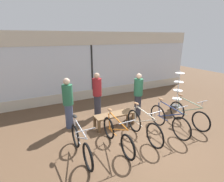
# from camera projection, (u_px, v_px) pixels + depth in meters

# --- Properties ---
(ground_plane) EXTENTS (24.00, 24.00, 0.00)m
(ground_plane) POSITION_uv_depth(u_px,v_px,m) (141.00, 137.00, 5.41)
(ground_plane) COLOR brown
(shop_back_wall) EXTENTS (12.00, 0.08, 3.20)m
(shop_back_wall) POSITION_uv_depth(u_px,v_px,m) (92.00, 66.00, 8.39)
(shop_back_wall) COLOR beige
(shop_back_wall) RESTS_ON ground_plane
(bicycle_far_left) EXTENTS (0.46, 1.69, 1.02)m
(bicycle_far_left) POSITION_uv_depth(u_px,v_px,m) (81.00, 144.00, 4.43)
(bicycle_far_left) COLOR black
(bicycle_far_left) RESTS_ON ground_plane
(bicycle_left) EXTENTS (0.46, 1.75, 1.02)m
(bicycle_left) POSITION_uv_depth(u_px,v_px,m) (117.00, 135.00, 4.81)
(bicycle_left) COLOR black
(bicycle_left) RESTS_ON ground_plane
(bicycle_center) EXTENTS (0.46, 1.73, 1.05)m
(bicycle_center) POSITION_uv_depth(u_px,v_px,m) (143.00, 126.00, 5.24)
(bicycle_center) COLOR black
(bicycle_center) RESTS_ON ground_plane
(bicycle_right) EXTENTS (0.46, 1.76, 1.05)m
(bicycle_right) POSITION_uv_depth(u_px,v_px,m) (168.00, 120.00, 5.61)
(bicycle_right) COLOR black
(bicycle_right) RESTS_ON ground_plane
(bicycle_far_right) EXTENTS (0.46, 1.69, 1.03)m
(bicycle_far_right) POSITION_uv_depth(u_px,v_px,m) (188.00, 115.00, 6.07)
(bicycle_far_right) COLOR black
(bicycle_far_right) RESTS_ON ground_plane
(accessory_rack) EXTENTS (0.48, 0.48, 1.60)m
(accessory_rack) POSITION_uv_depth(u_px,v_px,m) (178.00, 92.00, 7.61)
(accessory_rack) COLOR #333333
(accessory_rack) RESTS_ON ground_plane
(display_bench) EXTENTS (1.40, 0.44, 0.45)m
(display_bench) POSITION_uv_depth(u_px,v_px,m) (114.00, 116.00, 6.01)
(display_bench) COLOR brown
(display_bench) RESTS_ON ground_plane
(customer_near_rack) EXTENTS (0.40, 0.53, 1.71)m
(customer_near_rack) POSITION_uv_depth(u_px,v_px,m) (97.00, 93.00, 6.63)
(customer_near_rack) COLOR #2D2D38
(customer_near_rack) RESTS_ON ground_plane
(customer_by_window) EXTENTS (0.47, 0.47, 1.73)m
(customer_by_window) POSITION_uv_depth(u_px,v_px,m) (68.00, 102.00, 5.73)
(customer_by_window) COLOR #424C6B
(customer_by_window) RESTS_ON ground_plane
(customer_mid_floor) EXTENTS (0.48, 0.48, 1.67)m
(customer_mid_floor) POSITION_uv_depth(u_px,v_px,m) (138.00, 94.00, 6.72)
(customer_mid_floor) COLOR #2D2D38
(customer_mid_floor) RESTS_ON ground_plane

